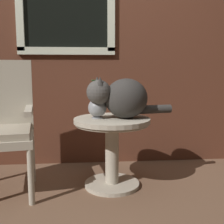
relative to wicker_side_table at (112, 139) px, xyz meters
name	(u,v)px	position (x,y,z in m)	size (l,w,h in m)	color
ground_plane	(102,199)	(-0.09, -0.23, -0.39)	(6.00, 6.00, 0.00)	brown
back_wall	(96,32)	(-0.10, 0.63, 0.91)	(4.00, 0.07, 2.60)	#562D1E
wicker_side_table	(112,139)	(0.00, 0.00, 0.00)	(0.61, 0.61, 0.56)	#B2A893
cat	(123,98)	(0.08, -0.01, 0.33)	(0.69, 0.37, 0.33)	#33302D
pewter_vase_with_ivy	(97,106)	(-0.12, 0.00, 0.27)	(0.15, 0.15, 0.30)	gray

